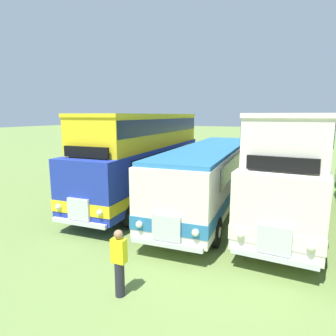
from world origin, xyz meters
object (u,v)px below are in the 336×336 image
bus_third_in_row (292,163)px  marshal_person (119,263)px  bus_first_in_row (145,153)px  bus_second_in_row (210,172)px

bus_third_in_row → marshal_person: (-3.63, -7.42, -1.58)m
bus_first_in_row → bus_second_in_row: bearing=0.0°
bus_third_in_row → bus_second_in_row: bearing=174.2°
bus_first_in_row → bus_third_in_row: size_ratio=1.08×
marshal_person → bus_first_in_row: bearing=114.1°
bus_first_in_row → bus_second_in_row: bus_first_in_row is taller
bus_first_in_row → marshal_person: bus_first_in_row is taller
bus_first_in_row → marshal_person: size_ratio=6.29×
bus_first_in_row → bus_third_in_row: same height
bus_second_in_row → bus_third_in_row: bus_third_in_row is taller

